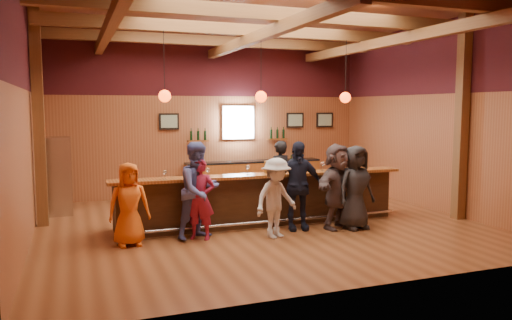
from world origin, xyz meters
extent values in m
plane|color=brown|center=(0.00, 0.00, 0.00)|extent=(9.00, 9.00, 0.00)
cube|color=brown|center=(0.00, 4.00, 2.25)|extent=(9.00, 0.04, 4.50)
cube|color=brown|center=(0.00, -4.00, 2.25)|extent=(9.00, 0.04, 4.50)
cube|color=brown|center=(-4.50, 0.00, 2.25)|extent=(0.04, 8.00, 4.50)
cube|color=brown|center=(4.50, 0.00, 2.25)|extent=(0.04, 8.00, 4.50)
cube|color=brown|center=(0.00, 0.00, 4.50)|extent=(9.00, 8.00, 0.04)
cube|color=#3D1015|center=(0.00, 3.98, 3.65)|extent=(9.00, 0.01, 1.70)
cube|color=#3D1015|center=(-4.48, 0.00, 3.65)|extent=(0.01, 8.00, 1.70)
cube|color=#3D1015|center=(4.48, 0.00, 3.65)|extent=(0.01, 8.00, 1.70)
cube|color=brown|center=(-4.35, 1.50, 2.25)|extent=(0.22, 0.22, 4.50)
cube|color=brown|center=(4.35, -1.00, 2.25)|extent=(0.22, 0.22, 4.50)
cube|color=brown|center=(0.00, -1.00, 4.20)|extent=(8.80, 0.20, 0.25)
cube|color=brown|center=(0.00, 1.00, 4.20)|extent=(8.80, 0.20, 0.25)
cube|color=brown|center=(0.00, 3.00, 4.20)|extent=(8.80, 0.20, 0.25)
cube|color=brown|center=(-3.00, 0.00, 3.95)|extent=(0.18, 7.80, 0.22)
cube|color=brown|center=(0.00, 0.00, 3.95)|extent=(0.18, 7.80, 0.22)
cube|color=brown|center=(3.00, 0.00, 3.95)|extent=(0.18, 7.80, 0.22)
cube|color=black|center=(0.00, 0.00, 0.53)|extent=(6.00, 0.60, 1.05)
cube|color=brown|center=(0.00, -0.18, 1.08)|extent=(6.30, 0.50, 0.06)
cube|color=black|center=(0.00, 0.38, 0.93)|extent=(6.00, 0.48, 0.05)
cube|color=black|center=(0.00, 0.38, 0.45)|extent=(6.00, 0.48, 0.90)
cube|color=silver|center=(2.00, 0.38, 0.88)|extent=(0.45, 0.40, 0.14)
cube|color=silver|center=(2.50, 0.38, 0.88)|extent=(0.45, 0.40, 0.14)
cylinder|color=silver|center=(0.00, -0.42, 0.15)|extent=(6.00, 0.06, 0.06)
cube|color=brown|center=(1.20, 3.72, 0.45)|extent=(4.00, 0.50, 0.90)
cube|color=black|center=(1.20, 3.72, 0.93)|extent=(4.00, 0.52, 0.05)
cube|color=silver|center=(0.80, 3.95, 2.05)|extent=(0.95, 0.08, 0.95)
cube|color=white|center=(0.80, 3.90, 2.05)|extent=(0.78, 0.01, 0.78)
cube|color=black|center=(-1.20, 3.94, 2.10)|extent=(0.55, 0.04, 0.45)
cube|color=silver|center=(-1.20, 3.92, 2.10)|extent=(0.45, 0.01, 0.35)
cube|color=black|center=(2.60, 3.94, 2.10)|extent=(0.55, 0.04, 0.45)
cube|color=silver|center=(2.60, 3.92, 2.10)|extent=(0.45, 0.01, 0.35)
cube|color=black|center=(3.60, 3.94, 2.10)|extent=(0.55, 0.04, 0.45)
cube|color=silver|center=(3.60, 3.92, 2.10)|extent=(0.45, 0.01, 0.35)
cube|color=brown|center=(-0.40, 3.88, 1.55)|extent=(0.60, 0.18, 0.04)
cylinder|color=black|center=(-0.60, 3.88, 1.70)|extent=(0.07, 0.07, 0.26)
cylinder|color=black|center=(-0.40, 3.88, 1.70)|extent=(0.07, 0.07, 0.26)
cylinder|color=black|center=(-0.20, 3.88, 1.70)|extent=(0.07, 0.07, 0.26)
cube|color=brown|center=(2.00, 3.88, 1.55)|extent=(0.60, 0.18, 0.04)
cylinder|color=black|center=(1.80, 3.88, 1.70)|extent=(0.07, 0.07, 0.26)
cylinder|color=black|center=(2.00, 3.88, 1.70)|extent=(0.07, 0.07, 0.26)
cylinder|color=black|center=(2.20, 3.88, 1.70)|extent=(0.07, 0.07, 0.26)
cylinder|color=black|center=(-2.00, 0.00, 3.33)|extent=(0.01, 0.01, 1.25)
sphere|color=#FF410C|center=(-2.00, 0.00, 2.70)|extent=(0.24, 0.24, 0.24)
cylinder|color=black|center=(0.00, 0.00, 3.33)|extent=(0.01, 0.01, 1.25)
sphere|color=#FF410C|center=(0.00, 0.00, 2.70)|extent=(0.24, 0.24, 0.24)
cylinder|color=black|center=(2.00, 0.00, 3.33)|extent=(0.01, 0.01, 1.25)
sphere|color=#FF410C|center=(2.00, 0.00, 2.70)|extent=(0.24, 0.24, 0.24)
cube|color=silver|center=(-4.10, 2.60, 0.90)|extent=(0.70, 0.70, 1.80)
imported|color=orange|center=(-2.80, -0.71, 0.75)|extent=(0.77, 0.53, 1.51)
imported|color=maroon|center=(-1.49, -0.72, 0.77)|extent=(0.67, 0.60, 1.54)
imported|color=#505BA0|center=(-1.50, -0.65, 0.92)|extent=(1.10, 1.00, 1.84)
imported|color=beige|center=(-0.12, -1.12, 0.77)|extent=(1.13, 0.90, 1.53)
imported|color=black|center=(0.52, -0.68, 0.90)|extent=(1.12, 0.60, 1.81)
imported|color=#514141|center=(1.35, -0.86, 0.88)|extent=(1.68, 1.22, 1.75)
imported|color=black|center=(1.68, -1.03, 0.86)|extent=(0.91, 0.66, 1.71)
imported|color=black|center=(0.84, 0.98, 0.85)|extent=(0.70, 0.53, 1.71)
cylinder|color=brown|center=(0.16, -0.09, 1.24)|extent=(0.23, 0.23, 0.25)
cylinder|color=black|center=(0.69, -0.02, 1.24)|extent=(0.08, 0.08, 0.26)
cylinder|color=black|center=(0.69, -0.02, 1.42)|extent=(0.03, 0.03, 0.09)
cylinder|color=black|center=(0.77, -0.12, 1.24)|extent=(0.08, 0.08, 0.26)
cylinder|color=black|center=(0.77, -0.12, 1.41)|extent=(0.03, 0.03, 0.09)
cylinder|color=silver|center=(-2.61, -0.22, 1.11)|extent=(0.08, 0.08, 0.01)
cylinder|color=silver|center=(-2.61, -0.22, 1.17)|extent=(0.01, 0.01, 0.11)
sphere|color=silver|center=(-2.61, -0.22, 1.26)|extent=(0.09, 0.09, 0.09)
cylinder|color=silver|center=(-2.07, -0.25, 1.11)|extent=(0.07, 0.07, 0.01)
cylinder|color=silver|center=(-2.07, -0.25, 1.17)|extent=(0.01, 0.01, 0.10)
sphere|color=silver|center=(-2.07, -0.25, 1.25)|extent=(0.08, 0.08, 0.08)
cylinder|color=silver|center=(-1.35, -0.10, 1.11)|extent=(0.07, 0.07, 0.01)
cylinder|color=silver|center=(-1.35, -0.10, 1.16)|extent=(0.01, 0.01, 0.09)
sphere|color=silver|center=(-1.35, -0.10, 1.24)|extent=(0.08, 0.08, 0.08)
cylinder|color=silver|center=(-1.23, -0.28, 1.11)|extent=(0.07, 0.07, 0.01)
cylinder|color=silver|center=(-1.23, -0.28, 1.17)|extent=(0.01, 0.01, 0.10)
sphere|color=silver|center=(-1.23, -0.28, 1.25)|extent=(0.08, 0.08, 0.08)
cylinder|color=silver|center=(-0.37, -0.20, 1.11)|extent=(0.08, 0.08, 0.01)
cylinder|color=silver|center=(-0.37, -0.20, 1.17)|extent=(0.01, 0.01, 0.11)
sphere|color=silver|center=(-0.37, -0.20, 1.27)|extent=(0.09, 0.09, 0.09)
cylinder|color=silver|center=(0.81, -0.12, 1.11)|extent=(0.07, 0.07, 0.01)
cylinder|color=silver|center=(0.81, -0.12, 1.17)|extent=(0.01, 0.01, 0.10)
sphere|color=silver|center=(0.81, -0.12, 1.25)|extent=(0.08, 0.08, 0.08)
cylinder|color=silver|center=(1.37, -0.16, 1.11)|extent=(0.08, 0.08, 0.01)
cylinder|color=silver|center=(1.37, -0.16, 1.17)|extent=(0.01, 0.01, 0.11)
sphere|color=silver|center=(1.37, -0.16, 1.27)|extent=(0.09, 0.09, 0.09)
cylinder|color=silver|center=(2.18, -0.16, 1.11)|extent=(0.07, 0.07, 0.01)
cylinder|color=silver|center=(2.18, -0.16, 1.17)|extent=(0.01, 0.01, 0.11)
sphere|color=silver|center=(2.18, -0.16, 1.26)|extent=(0.09, 0.09, 0.09)
camera|label=1|loc=(-3.72, -9.74, 2.48)|focal=35.00mm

